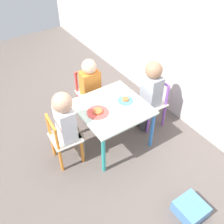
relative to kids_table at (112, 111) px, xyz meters
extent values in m
plane|color=#5B514C|center=(0.00, 0.00, -0.39)|extent=(6.00, 6.00, 0.00)
cube|color=silver|center=(0.00, 0.00, 0.05)|extent=(0.63, 0.63, 0.02)
cylinder|color=yellow|center=(-0.28, -0.28, -0.18)|extent=(0.04, 0.04, 0.43)
cylinder|color=teal|center=(0.28, -0.28, -0.18)|extent=(0.04, 0.04, 0.43)
cylinder|color=#E5599E|center=(-0.28, 0.28, -0.18)|extent=(0.04, 0.04, 0.43)
cylinder|color=#387AD1|center=(0.28, 0.28, -0.18)|extent=(0.04, 0.04, 0.43)
cube|color=silver|center=(0.02, 0.49, -0.10)|extent=(0.27, 0.27, 0.02)
cylinder|color=#8E51BC|center=(-0.09, 0.39, -0.25)|extent=(0.03, 0.03, 0.28)
cylinder|color=#8E51BC|center=(0.12, 0.38, -0.25)|extent=(0.03, 0.03, 0.28)
cylinder|color=#8E51BC|center=(-0.08, 0.60, -0.25)|extent=(0.03, 0.03, 0.28)
cylinder|color=#8E51BC|center=(0.13, 0.59, -0.25)|extent=(0.03, 0.03, 0.28)
cylinder|color=#8E51BC|center=(-0.08, 0.60, 0.02)|extent=(0.03, 0.03, 0.26)
cylinder|color=#8E51BC|center=(0.13, 0.59, 0.02)|extent=(0.03, 0.03, 0.26)
cylinder|color=#8E51BC|center=(0.02, 0.60, 0.13)|extent=(0.21, 0.03, 0.02)
cube|color=silver|center=(-0.04, -0.49, -0.10)|extent=(0.28, 0.28, 0.02)
cylinder|color=orange|center=(0.08, -0.39, -0.25)|extent=(0.03, 0.03, 0.28)
cylinder|color=orange|center=(-0.13, -0.38, -0.25)|extent=(0.03, 0.03, 0.28)
cylinder|color=orange|center=(0.06, -0.60, -0.25)|extent=(0.03, 0.03, 0.28)
cylinder|color=orange|center=(-0.15, -0.59, -0.25)|extent=(0.03, 0.03, 0.28)
cylinder|color=orange|center=(0.06, -0.60, 0.02)|extent=(0.03, 0.03, 0.26)
cylinder|color=orange|center=(-0.15, -0.59, 0.02)|extent=(0.03, 0.03, 0.26)
cylinder|color=orange|center=(-0.04, -0.59, 0.13)|extent=(0.21, 0.04, 0.02)
cube|color=silver|center=(-0.49, 0.04, -0.10)|extent=(0.28, 0.28, 0.02)
cylinder|color=#DB3D38|center=(-0.39, -0.08, -0.25)|extent=(0.03, 0.03, 0.28)
cylinder|color=#DB3D38|center=(-0.38, 0.13, -0.25)|extent=(0.03, 0.03, 0.28)
cylinder|color=#DB3D38|center=(-0.60, -0.06, -0.25)|extent=(0.03, 0.03, 0.28)
cylinder|color=#DB3D38|center=(-0.59, 0.15, -0.25)|extent=(0.03, 0.03, 0.28)
cylinder|color=#DB3D38|center=(-0.60, -0.06, 0.02)|extent=(0.03, 0.03, 0.26)
cylinder|color=#DB3D38|center=(-0.59, 0.15, 0.02)|extent=(0.03, 0.03, 0.26)
cylinder|color=#DB3D38|center=(-0.59, 0.04, 0.13)|extent=(0.04, 0.21, 0.02)
cylinder|color=#38383D|center=(-0.04, 0.37, -0.25)|extent=(0.07, 0.07, 0.30)
cylinder|color=#38383D|center=(0.06, 0.37, -0.25)|extent=(0.07, 0.07, 0.30)
cube|color=#999EA8|center=(0.02, 0.47, 0.07)|extent=(0.21, 0.15, 0.33)
sphere|color=#A37556|center=(0.02, 0.47, 0.31)|extent=(0.17, 0.17, 0.17)
cylinder|color=#7A6B5B|center=(0.02, -0.37, -0.25)|extent=(0.07, 0.07, 0.30)
cylinder|color=#7A6B5B|center=(-0.08, -0.37, -0.25)|extent=(0.07, 0.07, 0.30)
cube|color=silver|center=(-0.03, -0.47, 0.06)|extent=(0.21, 0.15, 0.32)
sphere|color=tan|center=(-0.03, -0.47, 0.30)|extent=(0.18, 0.18, 0.18)
cylinder|color=#7A6B5B|center=(-0.37, -0.02, -0.25)|extent=(0.07, 0.07, 0.30)
cylinder|color=#7A6B5B|center=(-0.37, 0.08, -0.25)|extent=(0.07, 0.07, 0.30)
cube|color=orange|center=(-0.47, 0.04, 0.04)|extent=(0.15, 0.21, 0.28)
sphere|color=#DBB293|center=(-0.47, 0.04, 0.25)|extent=(0.15, 0.15, 0.15)
cylinder|color=#4C9EE0|center=(0.00, 0.16, 0.07)|extent=(0.15, 0.15, 0.01)
cylinder|color=#CC6633|center=(0.00, 0.16, 0.08)|extent=(0.07, 0.07, 0.02)
cylinder|color=#E54C47|center=(0.00, -0.16, 0.07)|extent=(0.20, 0.20, 0.01)
cylinder|color=#CC6633|center=(0.00, -0.16, 0.08)|extent=(0.09, 0.09, 0.02)
cube|color=#4C7FB7|center=(1.03, 0.07, -0.34)|extent=(0.23, 0.23, 0.11)
camera|label=1|loc=(1.57, -1.06, 1.64)|focal=42.00mm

